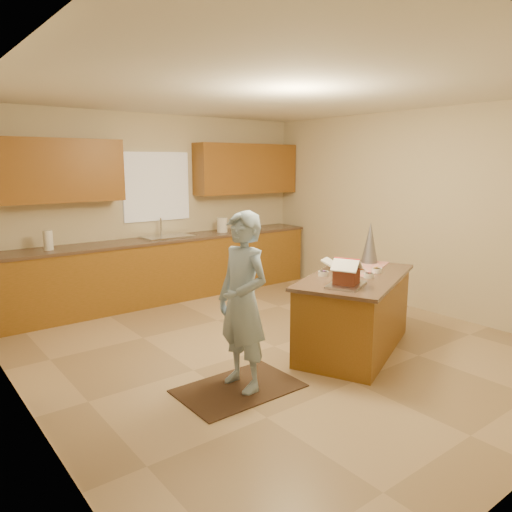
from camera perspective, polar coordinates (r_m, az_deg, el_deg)
name	(u,v)px	position (r m, az deg, el deg)	size (l,w,h in m)	color
floor	(274,346)	(5.46, 2.15, -10.55)	(5.50, 5.50, 0.00)	tan
ceiling	(276,91)	(5.13, 2.38, 18.76)	(5.50, 5.50, 0.00)	silver
wall_back	(156,207)	(7.43, -11.61, 5.67)	(5.50, 5.50, 0.00)	beige
wall_left	(18,251)	(4.01, -26.17, 0.52)	(5.50, 5.50, 0.00)	beige
wall_right	(415,211)	(6.99, 18.18, 5.04)	(5.50, 5.50, 0.00)	beige
stone_accent	(53,285)	(3.27, -22.74, -3.13)	(2.50, 2.50, 0.00)	gray
window_curtain	(157,187)	(7.38, -11.60, 7.98)	(1.05, 0.03, 1.00)	white
back_counter_base	(168,270)	(7.30, -10.29, -1.60)	(4.80, 0.60, 0.88)	brown
back_counter_top	(167,239)	(7.22, -10.41, 1.97)	(4.85, 0.63, 0.04)	brown
upper_cabinet_left	(48,171)	(6.68, -23.21, 9.20)	(1.85, 0.35, 0.80)	brown
upper_cabinet_right	(247,169)	(8.06, -1.12, 10.19)	(1.85, 0.35, 0.80)	brown
sink	(167,240)	(7.22, -10.41, 1.89)	(0.70, 0.45, 0.12)	silver
faucet	(161,227)	(7.35, -11.11, 3.36)	(0.03, 0.03, 0.28)	silver
island_base	(354,314)	(5.36, 11.49, -6.70)	(1.61, 0.81, 0.79)	brown
island_top	(356,277)	(5.26, 11.66, -2.41)	(1.69, 0.88, 0.04)	brown
table_runner	(366,268)	(5.63, 12.82, -1.36)	(0.90, 0.32, 0.01)	red
baking_tray	(346,285)	(4.78, 10.53, -3.35)	(0.41, 0.30, 0.02)	silver
cookbook	(330,262)	(5.46, 8.67, -0.76)	(0.20, 0.02, 0.16)	white
tinsel_tree	(370,243)	(5.88, 13.25, 1.55)	(0.20, 0.20, 0.49)	#AFAEBB
rug	(239,388)	(4.51, -2.04, -15.26)	(1.07, 0.70, 0.01)	black
boy	(243,302)	(4.25, -1.56, -5.38)	(0.58, 0.38, 1.58)	#8FADCC
canister_a	(222,225)	(7.69, -3.99, 3.67)	(0.17, 0.17, 0.23)	white
canister_b	(245,222)	(7.94, -1.32, 4.07)	(0.19, 0.19, 0.27)	white
canister_c	(253,223)	(8.05, -0.32, 3.94)	(0.14, 0.14, 0.21)	white
paper_towel	(48,240)	(6.61, -23.23, 1.72)	(0.11, 0.11, 0.25)	white
gingerbread_house	(346,274)	(4.75, 10.58, -2.11)	(0.33, 0.33, 0.25)	maroon
candy_bowls	(352,271)	(5.36, 11.26, -1.68)	(0.69, 0.66, 0.05)	silver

